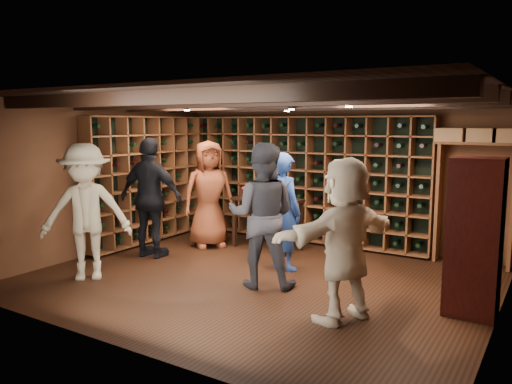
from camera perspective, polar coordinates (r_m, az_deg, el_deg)
The scene contains 13 objects.
ground at distance 7.02m, azimuth 0.15°, elevation -9.92°, with size 6.00×6.00×0.00m, color black.
room_shell at distance 6.73m, azimuth 0.39°, elevation 10.21°, with size 6.00×6.00×6.00m.
wine_rack_back at distance 9.03m, azimuth 5.11°, elevation 1.53°, with size 4.65×0.30×2.20m.
wine_rack_left at distance 9.15m, azimuth -12.30°, elevation 1.46°, with size 0.30×2.65×2.20m.
crate_shelf at distance 8.10m, azimuth 23.99°, elevation 3.12°, with size 1.20×0.32×2.07m.
display_cabinet at distance 6.08m, azimuth 23.64°, elevation -5.06°, with size 0.55×0.50×1.75m.
man_blue_shirt at distance 7.32m, azimuth 3.20°, elevation -2.22°, with size 0.63×0.41×1.73m, color navy.
man_grey_suit at distance 6.52m, azimuth 0.70°, elevation -2.70°, with size 0.92×0.72×1.90m, color black.
guest_red_floral at distance 8.66m, azimuth -5.39°, elevation -0.25°, with size 0.90×0.59×1.85m, color maroon.
guest_woman_black at distance 8.12m, azimuth -11.90°, elevation -0.66°, with size 1.13×0.47×1.93m, color black.
guest_khaki at distance 7.22m, azimuth -18.87°, elevation -2.19°, with size 1.21×0.70×1.88m, color gray.
guest_beige at distance 5.49m, azimuth 10.10°, elevation -5.37°, with size 1.67×0.53×1.80m, color tan.
tasting_table at distance 8.50m, azimuth 1.28°, elevation -1.39°, with size 1.22×0.71×1.16m.
Camera 1 is at (3.52, -5.68, 2.15)m, focal length 35.00 mm.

